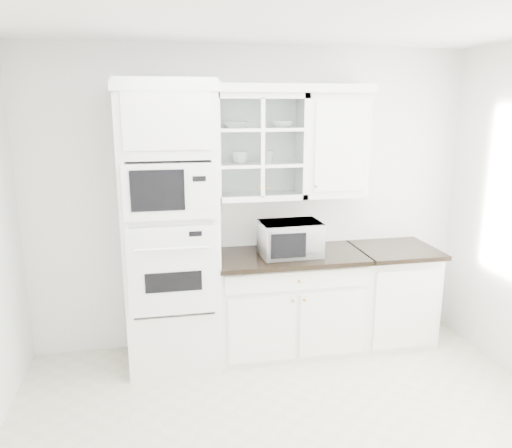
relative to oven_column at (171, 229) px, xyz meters
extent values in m
cube|color=white|center=(0.75, 0.32, 0.15)|extent=(4.00, 0.02, 2.70)
cube|color=white|center=(0.75, -1.42, 1.49)|extent=(4.00, 3.50, 0.02)
cube|color=white|center=(0.00, 0.01, 0.00)|extent=(0.76, 0.65, 2.40)
cube|color=white|center=(0.00, -0.33, -0.26)|extent=(0.70, 0.03, 0.72)
cube|color=black|center=(0.00, -0.35, -0.34)|extent=(0.44, 0.01, 0.16)
cube|color=white|center=(0.00, -0.33, 0.37)|extent=(0.70, 0.03, 0.43)
cube|color=black|center=(-0.09, -0.35, 0.39)|extent=(0.40, 0.01, 0.31)
cube|color=white|center=(1.03, 0.03, -0.76)|extent=(1.30, 0.60, 0.88)
cube|color=black|center=(1.03, 0.00, -0.30)|extent=(1.32, 0.67, 0.04)
cube|color=white|center=(2.03, 0.03, -0.76)|extent=(0.70, 0.60, 0.88)
cube|color=black|center=(2.03, 0.00, -0.30)|extent=(0.72, 0.67, 0.04)
cube|color=white|center=(0.78, 0.17, 0.65)|extent=(0.80, 0.33, 0.90)
cube|color=white|center=(0.78, 0.17, 0.50)|extent=(0.74, 0.29, 0.02)
cube|color=white|center=(0.78, 0.17, 0.80)|extent=(0.74, 0.29, 0.02)
cube|color=white|center=(1.46, 0.17, 0.65)|extent=(0.55, 0.33, 0.90)
cube|color=white|center=(0.68, 0.14, 1.14)|extent=(2.14, 0.38, 0.07)
imported|color=white|center=(1.02, -0.01, -0.13)|extent=(0.53, 0.45, 0.30)
imported|color=white|center=(0.57, 0.16, 0.84)|extent=(0.22, 0.22, 0.05)
imported|color=white|center=(0.98, 0.15, 0.84)|extent=(0.21, 0.21, 0.05)
imported|color=white|center=(0.62, 0.17, 0.56)|extent=(0.13, 0.13, 0.10)
imported|color=white|center=(0.85, 0.15, 0.56)|extent=(0.12, 0.12, 0.11)
camera|label=1|loc=(-0.07, -4.06, 1.03)|focal=35.00mm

